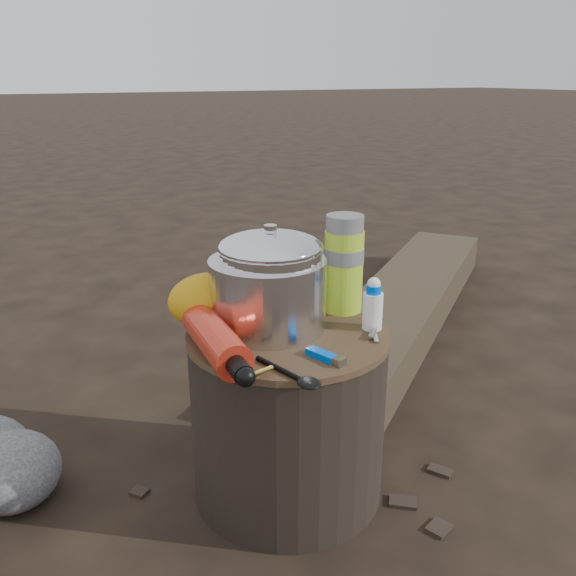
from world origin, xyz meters
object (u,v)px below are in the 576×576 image
thermos (344,264)px  travel_mug (302,281)px  camping_pot (271,280)px  log_main (404,305)px  stump (288,413)px  fuel_bottle (216,340)px

thermos → travel_mug: size_ratio=2.05×
camping_pot → log_main: bearing=35.5°
stump → travel_mug: (0.11, 0.14, 0.24)m
stump → travel_mug: bearing=51.3°
log_main → travel_mug: travel_mug is taller
log_main → camping_pot: (-0.85, -0.60, 0.42)m
camping_pot → fuel_bottle: size_ratio=0.72×
stump → camping_pot: bearing=114.2°
camping_pot → thermos: size_ratio=0.97×
log_main → thermos: bearing=-85.9°
log_main → fuel_bottle: bearing=-93.3°
thermos → travel_mug: thermos is taller
camping_pot → travel_mug: bearing=37.1°
stump → fuel_bottle: (-0.17, -0.04, 0.23)m
fuel_bottle → log_main: bearing=38.3°
stump → fuel_bottle: fuel_bottle is taller
stump → log_main: bearing=37.9°
fuel_bottle → travel_mug: 0.33m
stump → fuel_bottle: bearing=-167.3°
thermos → travel_mug: bearing=124.7°
log_main → fuel_bottle: 1.26m
fuel_bottle → travel_mug: size_ratio=2.76×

